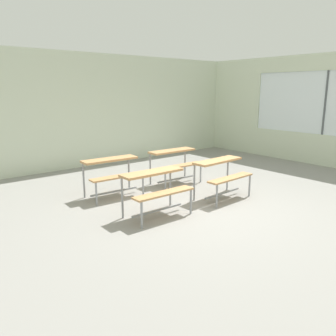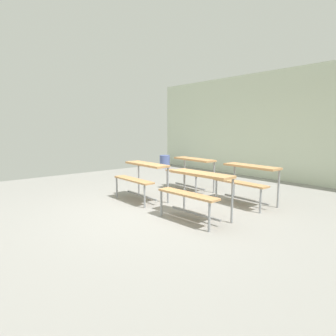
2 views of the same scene
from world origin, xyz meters
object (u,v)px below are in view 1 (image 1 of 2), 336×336
Objects in this scene: desk_bench_r0c1 at (222,170)px; desk_bench_r1c0 at (113,168)px; desk_bench_r1c1 at (175,159)px; desk_bench_r0c0 at (156,183)px.

desk_bench_r1c0 is (-1.56, 1.42, 0.00)m from desk_bench_r0c1.
desk_bench_r1c1 is (1.56, -0.05, 0.00)m from desk_bench_r1c0.
desk_bench_r0c1 is at bearing -39.66° from desk_bench_r1c0.
desk_bench_r1c0 is 1.01× the size of desk_bench_r1c1.
desk_bench_r0c0 is at bearing -137.44° from desk_bench_r1c1.
desk_bench_r0c0 is 0.98× the size of desk_bench_r0c1.
desk_bench_r0c1 and desk_bench_r1c1 have the same top height.
desk_bench_r0c1 and desk_bench_r1c0 have the same top height.
desk_bench_r0c1 is at bearing -88.10° from desk_bench_r1c1.
desk_bench_r0c1 is 1.00× the size of desk_bench_r1c0.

